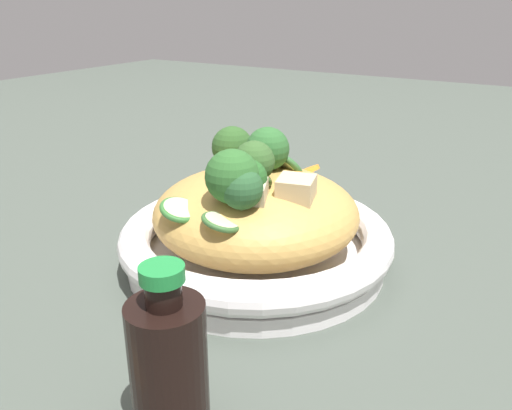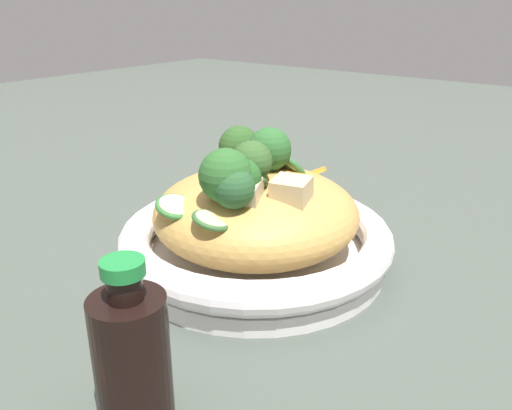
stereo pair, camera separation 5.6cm
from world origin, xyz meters
The scene contains 8 objects.
ground_plane centered at (0.00, 0.00, 0.00)m, with size 3.00×3.00×0.00m, color #434B43.
serving_bowl centered at (0.00, 0.00, 0.03)m, with size 0.30×0.30×0.05m.
noodle_heap centered at (0.00, 0.00, 0.06)m, with size 0.22×0.22×0.09m.
broccoli_florets centered at (-0.02, 0.00, 0.12)m, with size 0.17×0.15×0.07m.
carrot_coins centered at (0.04, -0.03, 0.10)m, with size 0.14×0.06×0.03m.
zucchini_slices centered at (-0.02, 0.00, 0.10)m, with size 0.19×0.10×0.04m.
chicken_chunks centered at (-0.01, -0.02, 0.10)m, with size 0.14×0.11×0.03m.
soy_sauce_bottle centered at (-0.24, -0.08, 0.05)m, with size 0.05×0.05×0.13m.
Camera 2 is at (-0.42, -0.32, 0.28)m, focal length 37.18 mm.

